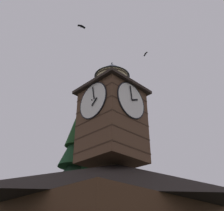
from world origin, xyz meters
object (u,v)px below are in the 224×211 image
object	(u,v)px
flying_bird_high	(146,54)
flying_bird_low	(81,26)
moon	(56,183)
pine_tree_behind	(71,209)
clock_tower	(112,114)

from	to	relation	value
flying_bird_high	flying_bird_low	bearing A→B (deg)	-5.96
moon	flying_bird_high	distance (m)	33.53
pine_tree_behind	flying_bird_low	size ratio (longest dim) A/B	19.48
clock_tower	flying_bird_low	distance (m)	8.20
flying_bird_low	pine_tree_behind	bearing A→B (deg)	-128.37
flying_bird_low	moon	bearing A→B (deg)	-121.61
moon	flying_bird_high	size ratio (longest dim) A/B	2.74
moon	flying_bird_low	distance (m)	35.93
pine_tree_behind	flying_bird_low	xyz separation A→B (m)	(4.08, 5.15, 14.07)
moon	pine_tree_behind	bearing A→B (deg)	59.92
flying_bird_high	flying_bird_low	distance (m)	8.08
clock_tower	moon	bearing A→B (deg)	-116.30
pine_tree_behind	moon	xyz separation A→B (m)	(-14.51, -25.05, 8.28)
clock_tower	flying_bird_low	bearing A→B (deg)	-3.17
moon	flying_bird_low	size ratio (longest dim) A/B	2.70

